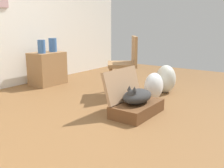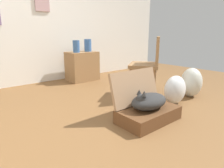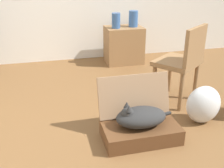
% 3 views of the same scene
% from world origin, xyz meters
% --- Properties ---
extents(ground_plane, '(7.68, 7.68, 0.00)m').
position_xyz_m(ground_plane, '(0.00, 0.00, 0.00)').
color(ground_plane, brown).
rests_on(ground_plane, ground).
extents(wall_back, '(6.40, 0.15, 2.60)m').
position_xyz_m(wall_back, '(-0.00, 2.26, 1.30)').
color(wall_back, silver).
rests_on(wall_back, ground).
extents(suitcase_base, '(0.66, 0.38, 0.14)m').
position_xyz_m(suitcase_base, '(0.38, -0.22, 0.07)').
color(suitcase_base, brown).
rests_on(suitcase_base, ground).
extents(suitcase_lid, '(0.66, 0.14, 0.38)m').
position_xyz_m(suitcase_lid, '(0.38, -0.01, 0.33)').
color(suitcase_lid, '#9B7756').
rests_on(suitcase_lid, suitcase_base).
extents(cat, '(0.52, 0.28, 0.22)m').
position_xyz_m(cat, '(0.37, -0.21, 0.23)').
color(cat, '#2D2D2D').
rests_on(cat, suitcase_base).
extents(plastic_bag_white, '(0.34, 0.24, 0.38)m').
position_xyz_m(plastic_bag_white, '(1.06, -0.08, 0.19)').
color(plastic_bag_white, silver).
rests_on(plastic_bag_white, ground).
extents(plastic_bag_clear, '(0.32, 0.30, 0.42)m').
position_xyz_m(plastic_bag_clear, '(1.50, -0.06, 0.21)').
color(plastic_bag_clear, silver).
rests_on(plastic_bag_clear, ground).
extents(side_table, '(0.56, 0.41, 0.56)m').
position_xyz_m(side_table, '(0.83, 1.85, 0.28)').
color(side_table, olive).
rests_on(side_table, ground).
extents(vase_tall, '(0.13, 0.13, 0.22)m').
position_xyz_m(vase_tall, '(0.69, 1.80, 0.67)').
color(vase_tall, '#38609E').
rests_on(vase_tall, side_table).
extents(vase_short, '(0.14, 0.14, 0.24)m').
position_xyz_m(vase_short, '(0.97, 1.84, 0.68)').
color(vase_short, '#38609E').
rests_on(vase_short, side_table).
extents(chair, '(0.61, 0.60, 0.86)m').
position_xyz_m(chair, '(1.04, 0.37, 0.49)').
color(chair, olive).
rests_on(chair, ground).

